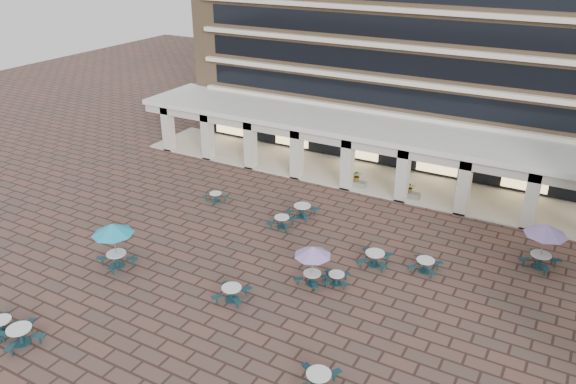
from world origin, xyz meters
name	(u,v)px	position (x,y,z in m)	size (l,w,h in m)	color
ground	(291,276)	(0.00, 0.00, 0.00)	(120.00, 120.00, 0.00)	brown
retail_arcade	(387,145)	(0.00, 14.80, 3.00)	(42.00, 6.60, 4.40)	white
picnic_table_0	(2,325)	(-9.72, -10.90, 0.43)	(1.65, 1.65, 0.73)	#163842
picnic_table_1	(20,334)	(-8.26, -11.00, 0.51)	(2.30, 2.30, 0.85)	#163842
picnic_table_2	(319,379)	(5.06, -6.84, 0.48)	(2.08, 2.08, 0.80)	#163842
picnic_table_4	(113,231)	(-9.21, -3.90, 2.31)	(2.35, 2.35, 2.71)	#163842
picnic_table_5	(232,292)	(-1.62, -3.44, 0.47)	(1.97, 1.97, 0.79)	#163842
picnic_table_6	(313,253)	(1.36, -0.13, 1.99)	(2.03, 2.03, 2.34)	#163842
picnic_table_7	(336,278)	(2.50, 0.53, 0.39)	(1.74, 1.74, 0.65)	#163842
picnic_table_8	(302,210)	(-2.82, 6.66, 0.51)	(1.98, 1.98, 0.86)	#163842
picnic_table_9	(282,221)	(-3.30, 4.75, 0.44)	(1.77, 1.77, 0.73)	#163842
picnic_table_10	(425,264)	(6.33, 4.09, 0.46)	(1.75, 1.75, 0.76)	#163842
picnic_table_11	(546,231)	(11.90, 7.71, 2.33)	(2.37, 2.37, 2.74)	#163842
picnic_table_12	(216,196)	(-9.30, 5.80, 0.39)	(1.76, 1.76, 0.65)	#163842
picnic_table_13	(375,258)	(3.62, 3.33, 0.50)	(2.01, 2.01, 0.83)	#163842
planter_left	(356,180)	(-1.53, 12.90, 0.59)	(1.50, 0.82, 1.36)	gray
planter_right	(410,192)	(2.57, 12.90, 0.53)	(1.50, 0.76, 1.28)	gray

